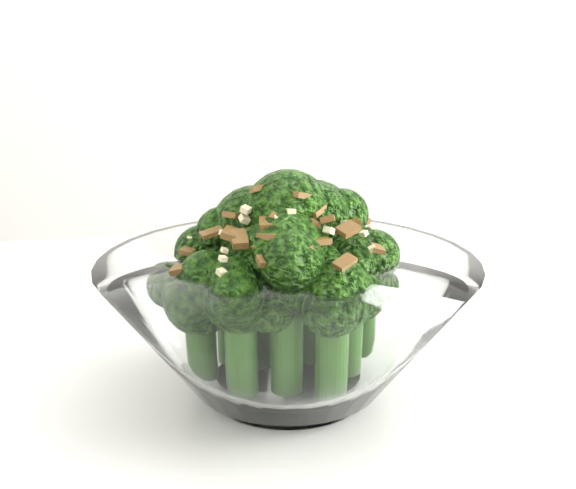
{
  "coord_description": "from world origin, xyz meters",
  "views": [
    {
      "loc": [
        -0.12,
        -0.49,
        0.97
      ],
      "look_at": [
        -0.13,
        -0.05,
        0.84
      ],
      "focal_mm": 50.0,
      "sensor_mm": 36.0,
      "label": 1
    }
  ],
  "objects": [
    {
      "name": "broccoli_dish",
      "position": [
        -0.13,
        -0.05,
        0.8
      ],
      "size": [
        0.22,
        0.22,
        0.14
      ],
      "color": "white",
      "rests_on": "table"
    }
  ]
}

